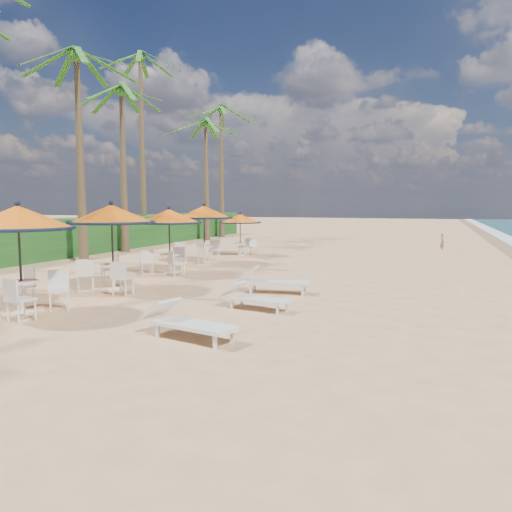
{
  "coord_description": "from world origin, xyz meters",
  "views": [
    {
      "loc": [
        4.31,
        -9.32,
        2.59
      ],
      "look_at": [
        -0.16,
        3.09,
        1.2
      ],
      "focal_mm": 35.0,
      "sensor_mm": 36.0,
      "label": 1
    }
  ],
  "objects_px": {
    "station_3": "(203,219)",
    "lounger_near": "(186,321)",
    "station_2": "(169,224)",
    "station_4": "(241,224)",
    "lounger_mid": "(252,297)",
    "station_1": "(111,225)",
    "station_0": "(21,231)",
    "lounger_far": "(270,280)"
  },
  "relations": [
    {
      "from": "station_2",
      "to": "lounger_near",
      "type": "distance_m",
      "value": 9.23
    },
    {
      "from": "station_4",
      "to": "lounger_mid",
      "type": "height_order",
      "value": "station_4"
    },
    {
      "from": "lounger_near",
      "to": "lounger_mid",
      "type": "distance_m",
      "value": 2.95
    },
    {
      "from": "station_0",
      "to": "lounger_far",
      "type": "height_order",
      "value": "station_0"
    },
    {
      "from": "station_0",
      "to": "station_2",
      "type": "height_order",
      "value": "station_0"
    },
    {
      "from": "station_2",
      "to": "lounger_far",
      "type": "bearing_deg",
      "value": -27.85
    },
    {
      "from": "station_1",
      "to": "station_2",
      "type": "xyz_separation_m",
      "value": [
        -0.1,
        3.62,
        -0.13
      ]
    },
    {
      "from": "station_0",
      "to": "lounger_mid",
      "type": "bearing_deg",
      "value": 24.65
    },
    {
      "from": "station_0",
      "to": "station_3",
      "type": "relative_size",
      "value": 1.02
    },
    {
      "from": "lounger_mid",
      "to": "lounger_far",
      "type": "height_order",
      "value": "lounger_far"
    },
    {
      "from": "station_4",
      "to": "lounger_mid",
      "type": "xyz_separation_m",
      "value": [
        4.96,
        -11.88,
        -1.28
      ]
    },
    {
      "from": "station_4",
      "to": "lounger_near",
      "type": "distance_m",
      "value": 15.58
    },
    {
      "from": "station_1",
      "to": "lounger_far",
      "type": "height_order",
      "value": "station_1"
    },
    {
      "from": "station_1",
      "to": "station_3",
      "type": "relative_size",
      "value": 1.03
    },
    {
      "from": "station_0",
      "to": "lounger_near",
      "type": "distance_m",
      "value": 4.96
    },
    {
      "from": "station_3",
      "to": "lounger_near",
      "type": "bearing_deg",
      "value": -65.86
    },
    {
      "from": "lounger_far",
      "to": "station_0",
      "type": "bearing_deg",
      "value": -142.62
    },
    {
      "from": "station_0",
      "to": "station_4",
      "type": "bearing_deg",
      "value": 90.11
    },
    {
      "from": "station_2",
      "to": "station_1",
      "type": "bearing_deg",
      "value": -88.45
    },
    {
      "from": "station_3",
      "to": "station_1",
      "type": "bearing_deg",
      "value": -87.02
    },
    {
      "from": "station_0",
      "to": "lounger_far",
      "type": "relative_size",
      "value": 1.2
    },
    {
      "from": "station_3",
      "to": "lounger_mid",
      "type": "xyz_separation_m",
      "value": [
        5.32,
        -8.3,
        -1.6
      ]
    },
    {
      "from": "station_0",
      "to": "lounger_near",
      "type": "xyz_separation_m",
      "value": [
        4.64,
        -0.68,
        -1.61
      ]
    },
    {
      "from": "station_0",
      "to": "station_1",
      "type": "height_order",
      "value": "station_1"
    },
    {
      "from": "station_4",
      "to": "lounger_far",
      "type": "bearing_deg",
      "value": -64.0
    },
    {
      "from": "station_1",
      "to": "station_4",
      "type": "xyz_separation_m",
      "value": [
        -0.01,
        10.68,
        -0.37
      ]
    },
    {
      "from": "station_2",
      "to": "station_0",
      "type": "bearing_deg",
      "value": -89.03
    },
    {
      "from": "station_1",
      "to": "station_2",
      "type": "bearing_deg",
      "value": 91.55
    },
    {
      "from": "station_3",
      "to": "lounger_far",
      "type": "distance_m",
      "value": 7.97
    },
    {
      "from": "station_1",
      "to": "lounger_mid",
      "type": "relative_size",
      "value": 1.41
    },
    {
      "from": "station_1",
      "to": "station_3",
      "type": "distance_m",
      "value": 7.11
    },
    {
      "from": "station_2",
      "to": "lounger_mid",
      "type": "height_order",
      "value": "station_2"
    },
    {
      "from": "station_2",
      "to": "station_3",
      "type": "bearing_deg",
      "value": 94.47
    },
    {
      "from": "station_1",
      "to": "lounger_near",
      "type": "relative_size",
      "value": 1.26
    },
    {
      "from": "station_3",
      "to": "lounger_far",
      "type": "relative_size",
      "value": 1.18
    },
    {
      "from": "station_3",
      "to": "lounger_near",
      "type": "relative_size",
      "value": 1.23
    },
    {
      "from": "station_1",
      "to": "station_2",
      "type": "height_order",
      "value": "station_1"
    },
    {
      "from": "station_1",
      "to": "station_2",
      "type": "relative_size",
      "value": 1.07
    },
    {
      "from": "station_2",
      "to": "station_3",
      "type": "relative_size",
      "value": 0.96
    },
    {
      "from": "station_3",
      "to": "station_2",
      "type": "bearing_deg",
      "value": -85.53
    },
    {
      "from": "station_4",
      "to": "lounger_near",
      "type": "relative_size",
      "value": 1.02
    },
    {
      "from": "station_4",
      "to": "station_2",
      "type": "bearing_deg",
      "value": -90.75
    }
  ]
}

